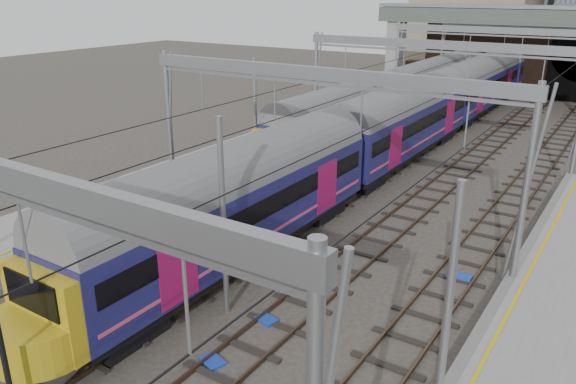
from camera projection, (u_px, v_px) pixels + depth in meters
The scene contains 12 objects.
ground at pixel (188, 339), 18.23m from camera, with size 160.00×160.00×0.00m, color #38332D.
platform_left at pixel (57, 228), 25.23m from camera, with size 4.32×55.00×1.12m.
tracks at pixel (380, 201), 30.03m from camera, with size 14.40×80.00×0.22m.
overhead_line at pixel (432, 63), 32.89m from camera, with size 16.80×80.00×8.00m.
retaining_wall at pixel (547, 55), 56.90m from camera, with size 28.00×2.75×9.00m.
overbridge at pixel (524, 28), 51.94m from camera, with size 28.00×3.00×9.25m.
train_main at pixel (447, 100), 43.10m from camera, with size 3.05×70.47×5.16m.
train_second at pixel (426, 86), 50.16m from camera, with size 2.80×48.55×4.82m.
signal_near_left at pixel (78, 235), 17.95m from camera, with size 0.39×0.48×5.28m.
equip_cover_a at pixel (212, 361), 17.09m from camera, with size 0.78×0.55×0.09m, color #183BB5.
equip_cover_b at pixel (266, 319), 19.23m from camera, with size 0.74×0.52×0.09m, color #183BB5.
equip_cover_c at pixel (459, 277), 22.06m from camera, with size 0.92×0.65×0.11m, color #183BB5.
Camera 1 is at (11.18, -11.20, 10.75)m, focal length 35.00 mm.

